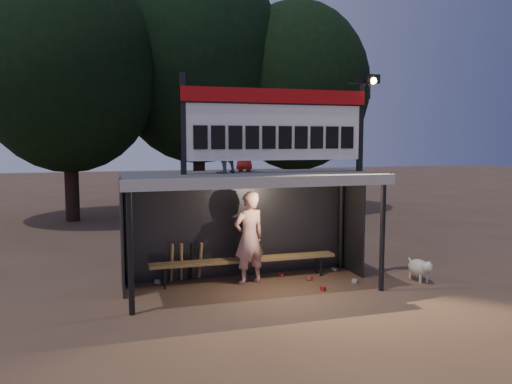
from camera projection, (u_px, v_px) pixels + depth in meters
The scene contains 13 objects.
ground at pixel (252, 288), 10.06m from camera, with size 80.00×80.00×0.00m, color brown.
player at pixel (249, 238), 10.29m from camera, with size 0.70×0.46×1.93m, color white.
child_a at pixel (223, 145), 9.75m from camera, with size 0.53×0.42×1.10m, color slate.
child_b at pixel (244, 150), 10.24m from camera, with size 0.45×0.29×0.91m, color #B3211B.
dugout_shelter at pixel (249, 196), 10.10m from camera, with size 5.10×2.08×2.32m.
scoreboard_assembly at pixel (279, 122), 9.86m from camera, with size 4.10×0.27×1.99m.
bench at pixel (245, 260), 10.54m from camera, with size 4.00×0.35×0.48m.
tree_left at pixel (67, 69), 17.87m from camera, with size 6.46×6.46×9.27m.
tree_mid at pixel (198, 63), 20.66m from camera, with size 7.22×7.22×10.36m.
tree_right at pixel (297, 87), 20.95m from camera, with size 6.08×6.08×8.72m.
dog at pixel (420, 268), 10.53m from camera, with size 0.36×0.81×0.49m.
bats at pixel (186, 262), 10.45m from camera, with size 0.68×0.35×0.84m.
litter at pixel (296, 279), 10.57m from camera, with size 4.07×1.57×0.08m.
Camera 1 is at (-2.73, -9.41, 2.97)m, focal length 35.00 mm.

